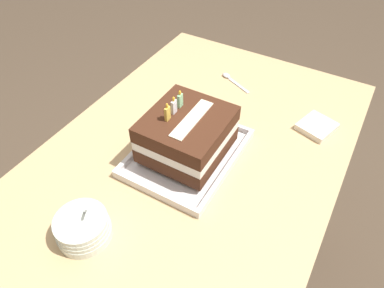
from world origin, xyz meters
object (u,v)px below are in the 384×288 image
Objects in this scene: birthday_cake at (187,134)px; napkin_pile at (317,126)px; foil_tray at (187,154)px; bowl_stack at (83,228)px; serving_spoon_near_tray at (230,78)px.

birthday_cake reaches higher than napkin_pile.
foil_tray reaches higher than napkin_pile.
birthday_cake reaches higher than bowl_stack.
bowl_stack is at bearing 167.25° from foil_tray.
napkin_pile is (0.29, -0.28, 0.00)m from foil_tray.
birthday_cake is 1.77× the size of napkin_pile.
bowl_stack is (-0.33, 0.08, -0.05)m from birthday_cake.
foil_tray is 0.41m from napkin_pile.
serving_spoon_near_tray is (0.40, 0.06, -0.00)m from foil_tray.
birthday_cake is 1.76× the size of bowl_stack.
foil_tray is at bearing -12.75° from bowl_stack.
napkin_pile is at bearing -44.11° from birthday_cake.
birthday_cake is 0.41m from serving_spoon_near_tray.
foil_tray is 2.55× the size of serving_spoon_near_tray.
birthday_cake is 1.67× the size of serving_spoon_near_tray.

